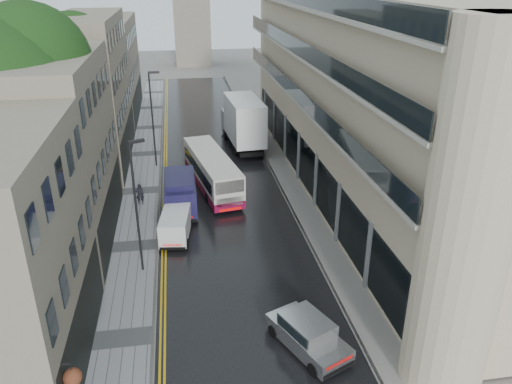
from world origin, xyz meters
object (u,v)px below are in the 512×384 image
object	(u,v)px
navy_van	(166,203)
lamp_post_near	(136,209)
tree_far	(55,96)
pedestrian	(140,194)
white_lorry	(234,129)
lamp_post_far	(153,121)
silver_hatchback	(314,361)
white_van	(160,235)
cream_bus	(208,187)

from	to	relation	value
navy_van	lamp_post_near	world-z (taller)	lamp_post_near
tree_far	pedestrian	distance (m)	11.49
white_lorry	lamp_post_far	bearing A→B (deg)	-167.99
white_lorry	silver_hatchback	world-z (taller)	white_lorry
white_van	white_lorry	bearing A→B (deg)	75.78
white_lorry	silver_hatchback	xyz separation A→B (m)	(0.06, -27.10, -1.60)
tree_far	pedestrian	xyz separation A→B (m)	(6.39, -7.92, -5.34)
white_lorry	white_van	size ratio (longest dim) A/B	2.37
pedestrian	lamp_post_near	distance (m)	9.10
white_lorry	navy_van	xyz separation A→B (m)	(-5.93, -12.25, -1.03)
tree_far	navy_van	xyz separation A→B (m)	(8.22, -10.70, -4.87)
cream_bus	lamp_post_near	bearing A→B (deg)	-127.35
navy_van	pedestrian	bearing A→B (deg)	123.42
white_van	lamp_post_near	size ratio (longest dim) A/B	0.51
silver_hatchback	lamp_post_near	distance (m)	12.00
white_lorry	pedestrian	distance (m)	12.33
navy_van	cream_bus	bearing A→B (deg)	38.49
navy_van	lamp_post_far	world-z (taller)	lamp_post_far
navy_van	white_lorry	bearing A→B (deg)	64.26
navy_van	tree_far	bearing A→B (deg)	127.61
cream_bus	lamp_post_far	bearing A→B (deg)	105.29
silver_hatchback	navy_van	xyz separation A→B (m)	(-5.99, 14.85, 0.58)
tree_far	lamp_post_far	size ratio (longest dim) A/B	1.59
tree_far	white_lorry	distance (m)	14.75
navy_van	lamp_post_near	size ratio (longest dim) A/B	0.71
tree_far	lamp_post_near	xyz separation A→B (m)	(6.92, -16.51, -2.41)
white_van	cream_bus	bearing A→B (deg)	68.08
tree_far	white_lorry	size ratio (longest dim) A/B	1.38
tree_far	cream_bus	xyz separation A→B (m)	(11.11, -8.41, -4.88)
white_lorry	tree_far	bearing A→B (deg)	-177.53
navy_van	pedestrian	xyz separation A→B (m)	(-1.83, 2.79, -0.47)
white_lorry	pedestrian	xyz separation A→B (m)	(-7.76, -9.47, -1.50)
cream_bus	lamp_post_near	xyz separation A→B (m)	(-4.19, -8.10, 2.47)
navy_van	pedestrian	size ratio (longest dim) A/B	3.42
white_lorry	lamp_post_far	distance (m)	7.29
cream_bus	white_lorry	size ratio (longest dim) A/B	1.08
cream_bus	navy_van	xyz separation A→B (m)	(-2.89, -2.29, 0.01)
pedestrian	white_van	bearing A→B (deg)	100.19
white_van	pedestrian	size ratio (longest dim) A/B	2.47
silver_hatchback	pedestrian	world-z (taller)	pedestrian
white_van	lamp_post_far	distance (m)	14.08
lamp_post_near	lamp_post_far	size ratio (longest dim) A/B	0.94
navy_van	pedestrian	world-z (taller)	navy_van
tree_far	white_van	size ratio (longest dim) A/B	3.28
tree_far	navy_van	distance (m)	14.35
pedestrian	lamp_post_far	bearing A→B (deg)	-100.60
tree_far	silver_hatchback	world-z (taller)	tree_far
tree_far	pedestrian	size ratio (longest dim) A/B	8.12
white_lorry	white_van	xyz separation A→B (m)	(-6.25, -15.64, -1.50)
white_van	tree_far	bearing A→B (deg)	126.83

